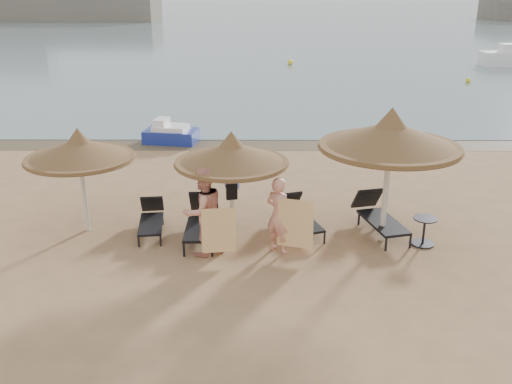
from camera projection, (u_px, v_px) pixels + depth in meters
ground at (244, 263)px, 12.32m from camera, size 160.00×160.00×0.00m
sea at (257, 20)px, 87.27m from camera, size 200.00×140.00×0.03m
wet_sand_strip at (251, 145)px, 21.13m from camera, size 200.00×1.60×0.01m
far_shore at (88, 0)px, 84.35m from camera, size 150.00×54.80×12.00m
palapa_left at (79, 150)px, 13.24m from camera, size 2.58×2.58×2.55m
palapa_center at (231, 154)px, 12.81m from camera, size 2.62×2.62×2.59m
palapa_right at (390, 136)px, 12.54m from camera, size 3.19×3.19×3.16m
lounger_far_left at (151, 218)px, 13.78m from camera, size 0.74×1.70×0.74m
lounger_near_left at (202, 219)px, 13.50m from camera, size 0.71×2.08×0.92m
lounger_near_right at (298, 215)px, 13.87m from camera, size 1.15×1.88×0.80m
lounger_far_right at (378, 215)px, 13.77m from camera, size 1.14×2.10×0.90m
side_table at (424, 232)px, 13.07m from camera, size 0.55×0.55×0.66m
person_left at (203, 205)px, 12.35m from camera, size 1.28×1.19×2.33m
person_right at (279, 209)px, 12.51m from camera, size 1.11×1.05×2.04m
towel_left at (219, 231)px, 12.18m from camera, size 0.73×0.10×1.03m
towel_right at (295, 224)px, 12.36m from camera, size 0.77×0.25×1.12m
bag_patterned at (232, 179)px, 13.22m from camera, size 0.35×0.18×0.42m
bag_dark at (232, 192)px, 12.96m from camera, size 0.27×0.14×0.36m
pedal_boat at (170, 134)px, 21.35m from camera, size 2.08×1.44×0.90m
buoy_mid at (290, 62)px, 40.83m from camera, size 0.40×0.40×0.40m
buoy_right at (468, 80)px, 33.75m from camera, size 0.31×0.31×0.31m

